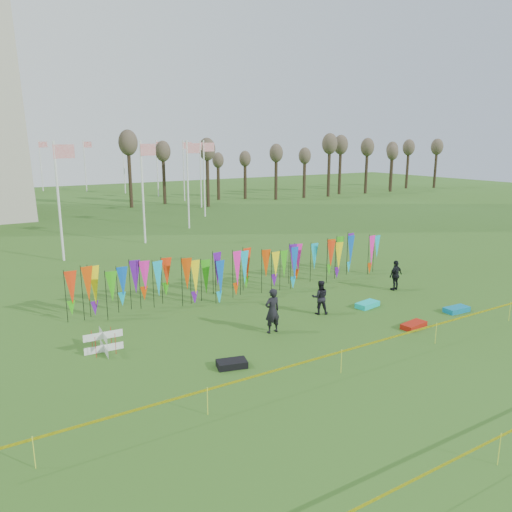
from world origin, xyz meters
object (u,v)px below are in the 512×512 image
kite_bag_turquoise (367,305)px  kite_bag_red (414,325)px  box_kite (104,342)px  person_left (272,311)px  kite_bag_teal (457,309)px  person_mid (320,297)px  kite_bag_black (232,364)px  person_right (396,275)px

kite_bag_turquoise → kite_bag_red: size_ratio=0.99×
box_kite → kite_bag_turquoise: size_ratio=0.68×
person_left → kite_bag_teal: (8.98, -2.44, -0.86)m
person_mid → kite_bag_teal: size_ratio=1.31×
kite_bag_red → kite_bag_black: kite_bag_black is taller
person_left → kite_bag_red: size_ratio=1.57×
kite_bag_black → kite_bag_teal: 12.07m
person_left → kite_bag_red: bearing=153.8°
box_kite → kite_bag_turquoise: bearing=-6.2°
box_kite → kite_bag_teal: box_kite is taller
person_right → kite_bag_black: bearing=10.3°
kite_bag_teal → kite_bag_black: bearing=178.0°
kite_bag_teal → person_left: bearing=164.8°
person_right → box_kite: bearing=-6.6°
person_right → kite_bag_red: bearing=44.9°
box_kite → kite_bag_red: size_ratio=0.68×
person_right → kite_bag_teal: person_right is taller
box_kite → person_right: size_ratio=0.51×
person_right → kite_bag_turquoise: (-3.32, -1.32, -0.71)m
kite_bag_black → person_left: bearing=33.3°
person_left → person_mid: 3.31m
person_right → kite_bag_black: 12.81m
box_kite → person_mid: 9.96m
person_left → person_right: size_ratio=1.17×
person_mid → kite_bag_black: size_ratio=1.52×
kite_bag_black → kite_bag_turquoise: bearing=14.8°
box_kite → kite_bag_teal: (15.67, -4.15, -0.30)m
person_right → kite_bag_red: size_ratio=1.34×
person_mid → kite_bag_teal: 6.65m
kite_bag_teal → kite_bag_red: bearing=-174.1°
person_mid → person_right: bearing=-142.1°
kite_bag_turquoise → kite_bag_teal: kite_bag_turquoise is taller
person_right → kite_bag_red: (-3.56, -4.45, -0.72)m
person_right → kite_bag_teal: size_ratio=1.33×
kite_bag_turquoise → kite_bag_teal: 4.18m
box_kite → person_left: size_ratio=0.43×
kite_bag_red → person_mid: bearing=123.7°
kite_bag_black → person_right: bearing=16.7°
kite_bag_turquoise → kite_bag_teal: bearing=-41.5°
person_mid → kite_bag_red: (2.39, -3.58, -0.70)m
person_right → kite_bag_teal: 4.16m
kite_bag_red → kite_bag_teal: (3.38, 0.35, 0.01)m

